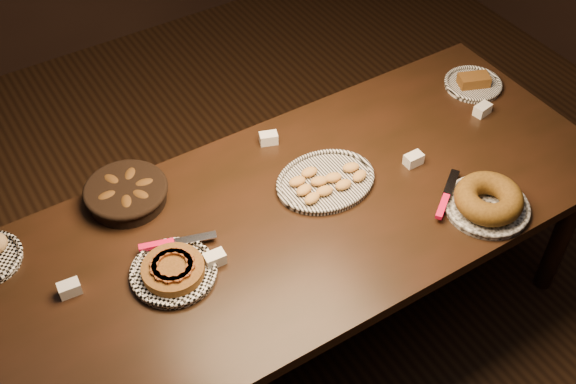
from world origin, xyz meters
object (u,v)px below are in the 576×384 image
buffet_table (301,225)px  madeleine_platter (326,181)px  bundt_cake_plate (488,201)px  apple_tart_plate (173,270)px

buffet_table → madeleine_platter: size_ratio=6.31×
madeleine_platter → bundt_cake_plate: (0.42, -0.41, 0.02)m
madeleine_platter → bundt_cake_plate: 0.59m
bundt_cake_plate → buffet_table: bearing=140.2°
apple_tart_plate → bundt_cake_plate: size_ratio=0.95×
buffet_table → madeleine_platter: (0.15, 0.07, 0.09)m
buffet_table → madeleine_platter: bearing=24.0°
madeleine_platter → bundt_cake_plate: bundt_cake_plate is taller
buffet_table → apple_tart_plate: (-0.51, -0.01, 0.10)m
apple_tart_plate → madeleine_platter: 0.67m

